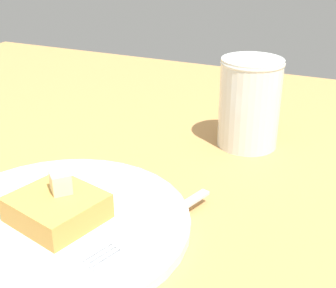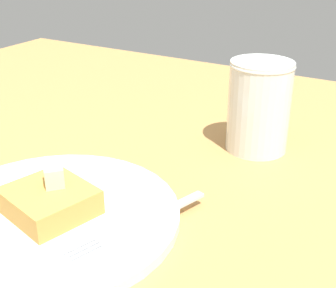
# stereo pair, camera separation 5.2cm
# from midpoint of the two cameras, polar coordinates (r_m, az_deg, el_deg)

# --- Properties ---
(table_surface) EXTENTS (1.18, 1.18, 0.02)m
(table_surface) POSITION_cam_midpoint_polar(r_m,az_deg,el_deg) (0.51, -10.79, -8.02)
(table_surface) COLOR #B9854A
(table_surface) RESTS_ON ground
(plate) EXTENTS (0.25, 0.25, 0.01)m
(plate) POSITION_cam_midpoint_polar(r_m,az_deg,el_deg) (0.47, -10.98, -8.70)
(plate) COLOR silver
(plate) RESTS_ON table_surface
(toast_slice_center) EXTENTS (0.09, 0.10, 0.03)m
(toast_slice_center) POSITION_cam_midpoint_polar(r_m,az_deg,el_deg) (0.47, -11.16, -6.92)
(toast_slice_center) COLOR gold
(toast_slice_center) RESTS_ON plate
(butter_pat_primary) EXTENTS (0.03, 0.03, 0.02)m
(butter_pat_primary) POSITION_cam_midpoint_polar(r_m,az_deg,el_deg) (0.46, -10.63, -3.96)
(butter_pat_primary) COLOR beige
(butter_pat_primary) RESTS_ON toast_slice_center
(fork) EXTENTS (0.16, 0.06, 0.00)m
(fork) POSITION_cam_midpoint_polar(r_m,az_deg,el_deg) (0.44, -0.90, -10.25)
(fork) COLOR silver
(fork) RESTS_ON plate
(syrup_jar) EXTENTS (0.08, 0.08, 0.12)m
(syrup_jar) POSITION_cam_midpoint_polar(r_m,az_deg,el_deg) (0.61, 13.43, 4.23)
(syrup_jar) COLOR #54280C
(syrup_jar) RESTS_ON table_surface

